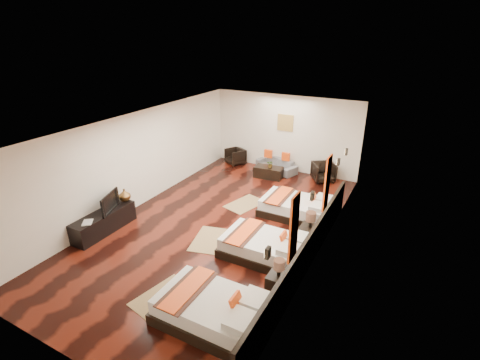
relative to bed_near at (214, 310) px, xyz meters
The scene contains 30 objects.
floor 3.44m from the bed_near, 119.65° to the left, with size 5.50×9.50×0.01m, color black.
ceiling 4.26m from the bed_near, 119.65° to the left, with size 5.50×9.50×0.01m, color white.
back_wall 7.99m from the bed_near, 102.38° to the left, with size 5.50×0.01×2.80m, color silver.
left_wall 5.47m from the bed_near, 146.17° to the left, with size 0.01×9.50×2.80m, color silver.
right_wall 3.36m from the bed_near, 70.52° to the left, with size 0.01×9.50×2.80m, color silver.
headboard_panel 2.41m from the bed_near, 65.05° to the left, with size 0.08×6.60×0.90m, color black.
bed_near is the anchor object (origin of this frame).
bed_mid 2.28m from the bed_near, 90.02° to the left, with size 1.99×1.25×0.76m.
bed_far 4.49m from the bed_near, 90.01° to the left, with size 2.01×1.26×0.77m.
nightstand_a 1.42m from the bed_near, 58.27° to the left, with size 0.42×0.42×0.83m.
nightstand_b 3.31m from the bed_near, 76.92° to the left, with size 0.46×0.46×0.90m.
jute_mat_near 1.27m from the bed_near, behind, with size 0.75×1.20×0.01m, color #95784C.
jute_mat_mid 2.73m from the bed_near, 124.58° to the left, with size 0.75×1.20×0.01m, color #95784C.
jute_mat_far 4.73m from the bed_near, 110.36° to the left, with size 0.75×1.20×0.01m, color #95784C.
tv_console 4.40m from the bed_near, 162.64° to the left, with size 0.50×1.80×0.55m, color black.
tv 4.43m from the bed_near, 160.56° to the left, with size 0.87×0.11×0.50m, color black.
book 4.26m from the bed_near, behind, with size 0.23×0.31×0.03m, color black.
figurine 4.72m from the bed_near, 153.24° to the left, with size 0.33×0.33×0.34m, color brown.
sofa 7.66m from the bed_near, 104.02° to the left, with size 1.61×0.63×0.47m, color slate.
armchair_left 8.20m from the bed_near, 115.94° to the left, with size 0.65×0.67×0.61m, color black.
armchair_right 7.31m from the bed_near, 90.28° to the left, with size 0.71×0.74×0.67m, color black.
coffee_table 6.94m from the bed_near, 105.49° to the left, with size 1.00×0.50×0.40m, color black.
table_plant 6.91m from the bed_near, 104.96° to the left, with size 0.24×0.20×0.26m, color #29561C.
orange_panel_a 2.07m from the bed_near, 46.23° to the left, with size 0.04×0.40×1.30m, color #D86014.
orange_panel_b 3.72m from the bed_near, 72.50° to the left, with size 0.04×0.40×1.30m, color #D86014.
sconce_near 1.88m from the bed_near, ahead, with size 0.07×0.12×0.18m.
sconce_mid 2.88m from the bed_near, 65.17° to the left, with size 0.07×0.12×0.18m.
sconce_far 4.76m from the bed_near, 77.03° to the left, with size 0.07×0.12×0.18m.
sconce_lounge 5.60m from the bed_near, 79.18° to the left, with size 0.07×0.12×0.18m.
gold_artwork 8.04m from the bed_near, 102.41° to the left, with size 0.60×0.04×0.60m, color #AD873F.
Camera 1 is at (4.39, -7.05, 4.92)m, focal length 26.22 mm.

